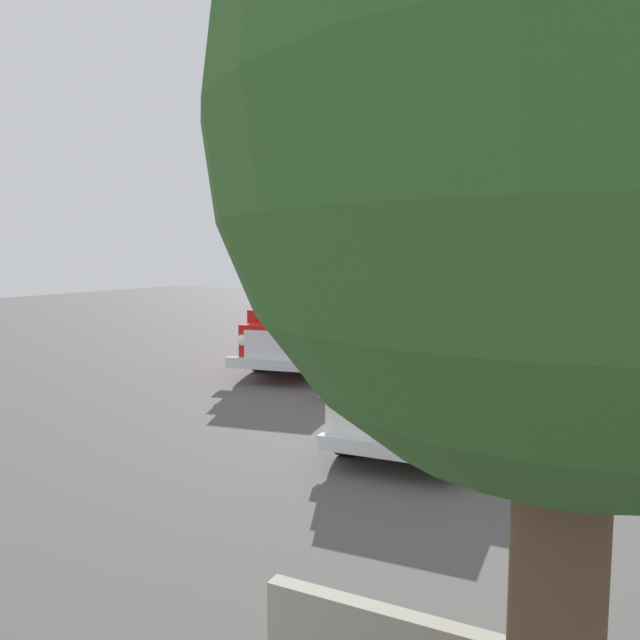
# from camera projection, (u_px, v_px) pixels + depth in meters

# --- Properties ---
(ground_plane) EXTENTS (60.00, 60.00, 0.00)m
(ground_plane) POSITION_uv_depth(u_px,v_px,m) (316.00, 360.00, 17.05)
(ground_plane) COLOR #514F4C
(vintage_fire_truck) EXTENTS (3.12, 6.21, 2.59)m
(vintage_fire_truck) POSITION_uv_depth(u_px,v_px,m) (317.00, 319.00, 16.53)
(vintage_fire_truck) COLOR black
(vintage_fire_truck) RESTS_ON ground
(classic_hot_rod) EXTENTS (2.03, 4.42, 1.46)m
(classic_hot_rod) POSITION_uv_depth(u_px,v_px,m) (428.00, 391.00, 9.87)
(classic_hot_rod) COLOR black
(classic_hot_rod) RESTS_ON ground
(lawn_chair_near_truck) EXTENTS (0.67, 0.68, 1.02)m
(lawn_chair_near_truck) POSITION_uv_depth(u_px,v_px,m) (609.00, 389.00, 10.70)
(lawn_chair_near_truck) COLOR #B7BABF
(lawn_chair_near_truck) RESTS_ON ground
(lawn_chair_by_car) EXTENTS (0.63, 0.64, 1.02)m
(lawn_chair_by_car) POSITION_uv_depth(u_px,v_px,m) (484.00, 349.00, 15.28)
(lawn_chair_by_car) COLOR #B7BABF
(lawn_chair_by_car) RESTS_ON ground
(lawn_chair_spare) EXTENTS (0.69, 0.69, 1.02)m
(lawn_chair_spare) POSITION_uv_depth(u_px,v_px,m) (331.00, 370.00, 12.52)
(lawn_chair_spare) COLOR #B7BABF
(lawn_chair_spare) RESTS_ON ground
(spectator_seated) EXTENTS (0.59, 0.65, 1.29)m
(spectator_seated) POSITION_uv_depth(u_px,v_px,m) (605.00, 384.00, 10.62)
(spectator_seated) COLOR #383842
(spectator_seated) RESTS_ON ground
(spectator_standing) EXTENTS (0.59, 0.45, 1.68)m
(spectator_standing) POSITION_uv_depth(u_px,v_px,m) (476.00, 358.00, 11.69)
(spectator_standing) COLOR #2D334C
(spectator_standing) RESTS_ON ground
(oak_tree_left) EXTENTS (2.95, 2.95, 4.91)m
(oak_tree_left) POSITION_uv_depth(u_px,v_px,m) (577.00, 136.00, 2.43)
(oak_tree_left) COLOR brown
(oak_tree_left) RESTS_ON ground
(traffic_cone) EXTENTS (0.40, 0.40, 0.64)m
(traffic_cone) POSITION_uv_depth(u_px,v_px,m) (488.00, 345.00, 17.93)
(traffic_cone) COLOR orange
(traffic_cone) RESTS_ON ground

